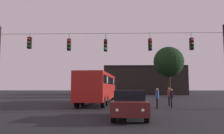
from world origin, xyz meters
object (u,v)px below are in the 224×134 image
object	(u,v)px
pedestrian_crossing_center	(169,95)
pedestrian_crossing_right	(171,97)
pedestrian_crossing_left	(157,97)
car_near_right	(129,103)
city_bus	(98,85)
car_far_left	(103,93)
tree_left_silhouette	(169,62)

from	to	relation	value
pedestrian_crossing_center	pedestrian_crossing_right	xyz separation A→B (m)	(-0.20, -1.68, -0.05)
pedestrian_crossing_center	pedestrian_crossing_left	bearing A→B (deg)	-120.98
car_near_right	pedestrian_crossing_right	distance (m)	7.23
city_bus	pedestrian_crossing_center	world-z (taller)	city_bus
car_far_left	tree_left_silhouette	xyz separation A→B (m)	(11.43, 3.69, 5.40)
car_far_left	pedestrian_crossing_left	size ratio (longest dim) A/B	2.74
pedestrian_crossing_left	tree_left_silhouette	world-z (taller)	tree_left_silhouette
pedestrian_crossing_left	city_bus	bearing A→B (deg)	137.37
car_near_right	tree_left_silhouette	distance (m)	27.61
pedestrian_crossing_left	pedestrian_crossing_center	xyz separation A→B (m)	(1.56, 2.59, 0.03)
pedestrian_crossing_center	pedestrian_crossing_right	bearing A→B (deg)	-96.83
city_bus	car_far_left	xyz separation A→B (m)	(-0.38, 12.12, -1.07)
car_far_left	pedestrian_crossing_center	distance (m)	15.91
city_bus	pedestrian_crossing_left	xyz separation A→B (m)	(5.14, -4.73, -0.96)
pedestrian_crossing_left	pedestrian_crossing_right	distance (m)	1.63
car_far_left	pedestrian_crossing_right	world-z (taller)	pedestrian_crossing_right
car_far_left	city_bus	bearing A→B (deg)	-88.19
city_bus	car_near_right	size ratio (longest dim) A/B	2.53
pedestrian_crossing_left	pedestrian_crossing_right	world-z (taller)	pedestrian_crossing_left
car_near_right	pedestrian_crossing_left	distance (m)	5.77
car_near_right	pedestrian_crossing_right	xyz separation A→B (m)	(3.84, 6.12, 0.09)
car_far_left	tree_left_silhouette	bearing A→B (deg)	17.89
car_near_right	car_far_left	world-z (taller)	same
car_near_right	car_far_left	size ratio (longest dim) A/B	1.00
car_near_right	pedestrian_crossing_center	world-z (taller)	pedestrian_crossing_center
car_far_left	pedestrian_crossing_right	bearing A→B (deg)	-66.66
pedestrian_crossing_center	car_far_left	bearing A→B (deg)	116.40
city_bus	pedestrian_crossing_left	world-z (taller)	city_bus
pedestrian_crossing_center	car_near_right	bearing A→B (deg)	-117.35
pedestrian_crossing_right	tree_left_silhouette	world-z (taller)	tree_left_silhouette
car_near_right	tree_left_silhouette	world-z (taller)	tree_left_silhouette
tree_left_silhouette	pedestrian_crossing_right	bearing A→B (deg)	-103.07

